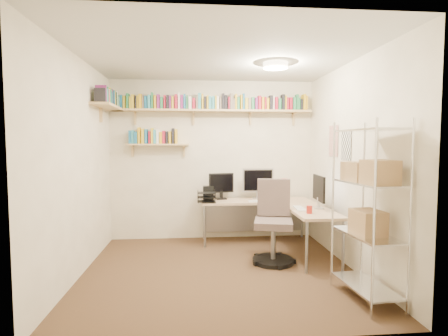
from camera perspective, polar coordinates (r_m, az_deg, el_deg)
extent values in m
plane|color=#402B1B|center=(4.34, -0.72, -16.42)|extent=(3.20, 3.20, 0.00)
cube|color=beige|center=(5.57, -1.87, 1.29)|extent=(3.20, 0.04, 2.50)
cube|color=beige|center=(4.27, -22.70, 0.15)|extent=(0.04, 3.00, 2.50)
cube|color=beige|center=(4.48, 20.12, 0.39)|extent=(0.04, 3.00, 2.50)
cube|color=beige|center=(2.58, 1.71, -1.85)|extent=(3.20, 0.04, 2.50)
cube|color=silver|center=(4.18, -0.75, 17.65)|extent=(3.20, 3.00, 0.04)
cube|color=silver|center=(4.98, 17.41, 4.24)|extent=(0.01, 0.30, 0.42)
cube|color=white|center=(4.61, 19.29, 3.61)|extent=(0.01, 0.28, 0.38)
cylinder|color=#FFEAC6|center=(4.47, 8.41, 16.19)|extent=(0.30, 0.30, 0.06)
cube|color=tan|center=(5.46, -1.81, 9.32)|extent=(3.05, 0.25, 0.03)
cube|color=tan|center=(5.16, -18.35, 9.43)|extent=(0.25, 1.00, 0.03)
cube|color=tan|center=(5.48, -10.74, 3.79)|extent=(0.95, 0.20, 0.02)
cube|color=tan|center=(5.58, -14.38, 8.36)|extent=(0.03, 0.20, 0.20)
cube|color=tan|center=(5.51, -5.00, 8.53)|extent=(0.03, 0.20, 0.20)
cube|color=tan|center=(5.58, 4.38, 8.48)|extent=(0.03, 0.20, 0.20)
cube|color=tan|center=(5.74, 11.37, 8.29)|extent=(0.03, 0.20, 0.20)
cube|color=#7A6A58|center=(5.59, -17.22, 10.32)|extent=(0.04, 0.11, 0.22)
cube|color=white|center=(5.58, -16.78, 10.10)|extent=(0.03, 0.12, 0.17)
cube|color=#1D6696|center=(5.57, -16.38, 10.27)|extent=(0.04, 0.12, 0.20)
cube|color=gold|center=(5.56, -15.91, 10.23)|extent=(0.04, 0.11, 0.19)
cube|color=#2A7E4A|center=(5.55, -15.40, 10.43)|extent=(0.03, 0.15, 0.23)
cube|color=gold|center=(5.54, -14.99, 10.20)|extent=(0.03, 0.14, 0.18)
cube|color=gold|center=(5.54, -14.62, 10.39)|extent=(0.04, 0.13, 0.21)
cube|color=black|center=(5.53, -14.17, 10.31)|extent=(0.02, 0.12, 0.20)
cube|color=gold|center=(5.53, -13.86, 10.34)|extent=(0.03, 0.11, 0.20)
cube|color=gold|center=(5.52, -13.45, 10.47)|extent=(0.04, 0.14, 0.22)
cube|color=#7A6A58|center=(5.52, -13.04, 10.41)|extent=(0.02, 0.13, 0.21)
cube|color=#1D6696|center=(5.51, -12.62, 10.35)|extent=(0.03, 0.13, 0.19)
cube|color=teal|center=(5.50, -12.09, 10.45)|extent=(0.04, 0.12, 0.21)
cube|color=#2A7E4A|center=(5.50, -11.63, 10.66)|extent=(0.03, 0.12, 0.25)
cube|color=gold|center=(5.49, -11.15, 10.46)|extent=(0.03, 0.12, 0.21)
cube|color=#7F226C|center=(5.49, -10.65, 10.55)|extent=(0.04, 0.12, 0.22)
cube|color=#2A7E4A|center=(5.48, -10.11, 10.35)|extent=(0.04, 0.11, 0.18)
cube|color=#B2172F|center=(5.48, -9.64, 10.50)|extent=(0.03, 0.13, 0.21)
cube|color=black|center=(5.48, -9.15, 10.53)|extent=(0.04, 0.12, 0.21)
cube|color=#7F226C|center=(5.47, -8.76, 10.48)|extent=(0.02, 0.13, 0.20)
cube|color=gold|center=(5.47, -8.35, 10.47)|extent=(0.03, 0.11, 0.20)
cube|color=#B2172F|center=(5.47, -7.82, 10.60)|extent=(0.04, 0.14, 0.22)
cube|color=white|center=(5.47, -7.33, 10.74)|extent=(0.03, 0.11, 0.25)
cube|color=#7F226C|center=(5.47, -6.89, 10.57)|extent=(0.04, 0.13, 0.21)
cube|color=#1D6696|center=(5.47, -6.44, 10.65)|extent=(0.03, 0.14, 0.23)
cube|color=#2A7E4A|center=(5.46, -6.06, 10.56)|extent=(0.02, 0.15, 0.21)
cube|color=white|center=(5.46, -5.56, 10.50)|extent=(0.04, 0.12, 0.20)
cube|color=#B2172F|center=(5.46, -4.95, 10.36)|extent=(0.04, 0.14, 0.17)
cube|color=#7A6A58|center=(5.46, -4.45, 10.51)|extent=(0.03, 0.12, 0.20)
cube|color=teal|center=(5.47, -4.02, 10.76)|extent=(0.04, 0.12, 0.25)
cube|color=gold|center=(5.47, -3.53, 10.71)|extent=(0.02, 0.14, 0.24)
cube|color=black|center=(5.47, -3.10, 10.50)|extent=(0.04, 0.11, 0.20)
cube|color=gold|center=(5.47, -2.71, 10.60)|extent=(0.02, 0.13, 0.21)
cube|color=teal|center=(5.47, -2.31, 10.52)|extent=(0.04, 0.14, 0.20)
cube|color=teal|center=(5.47, -1.78, 10.53)|extent=(0.03, 0.13, 0.20)
cube|color=gold|center=(5.47, -1.37, 10.57)|extent=(0.02, 0.15, 0.21)
cube|color=white|center=(5.48, -1.04, 10.55)|extent=(0.03, 0.14, 0.21)
cube|color=#7A6A58|center=(5.48, -0.59, 10.49)|extent=(0.03, 0.11, 0.19)
cube|color=black|center=(5.48, -0.17, 10.75)|extent=(0.04, 0.11, 0.25)
cube|color=black|center=(5.49, 0.28, 10.62)|extent=(0.04, 0.11, 0.22)
cube|color=#B2172F|center=(5.49, 0.78, 10.46)|extent=(0.02, 0.14, 0.19)
cube|color=#7A6A58|center=(5.50, 1.19, 10.74)|extent=(0.04, 0.12, 0.25)
cube|color=#7A6A58|center=(5.50, 1.57, 10.35)|extent=(0.03, 0.12, 0.17)
cube|color=gold|center=(5.50, 1.93, 10.70)|extent=(0.03, 0.12, 0.24)
cube|color=#2A7E4A|center=(5.51, 2.31, 10.44)|extent=(0.04, 0.12, 0.19)
cube|color=gold|center=(5.51, 2.79, 10.61)|extent=(0.02, 0.15, 0.23)
cube|color=#1D6696|center=(5.52, 3.16, 10.70)|extent=(0.03, 0.14, 0.25)
cube|color=gold|center=(5.52, 3.62, 10.36)|extent=(0.04, 0.13, 0.18)
cube|color=#7A6A58|center=(5.53, 4.14, 10.35)|extent=(0.04, 0.12, 0.18)
cube|color=#2A7E4A|center=(5.54, 4.67, 10.40)|extent=(0.04, 0.12, 0.19)
cube|color=#7F226C|center=(5.55, 5.22, 10.35)|extent=(0.04, 0.14, 0.19)
cube|color=#B2172F|center=(5.56, 5.75, 10.49)|extent=(0.04, 0.14, 0.22)
cube|color=gold|center=(5.57, 6.31, 10.39)|extent=(0.04, 0.11, 0.20)
cube|color=#B2172F|center=(5.58, 6.69, 10.37)|extent=(0.02, 0.13, 0.20)
cube|color=gold|center=(5.58, 7.05, 10.28)|extent=(0.04, 0.14, 0.18)
cube|color=black|center=(5.59, 7.55, 10.47)|extent=(0.04, 0.14, 0.22)
cube|color=white|center=(5.60, 8.03, 10.43)|extent=(0.02, 0.11, 0.22)
cube|color=#B2172F|center=(5.61, 8.44, 10.32)|extent=(0.04, 0.15, 0.20)
cube|color=#2A7E4A|center=(5.62, 8.98, 10.19)|extent=(0.04, 0.12, 0.18)
cube|color=black|center=(5.64, 9.55, 10.49)|extent=(0.04, 0.14, 0.24)
cube|color=gold|center=(5.65, 9.95, 10.38)|extent=(0.02, 0.12, 0.22)
cube|color=#B2172F|center=(5.66, 10.25, 10.23)|extent=(0.03, 0.12, 0.20)
cube|color=#B2172F|center=(5.67, 10.76, 10.21)|extent=(0.04, 0.12, 0.20)
cube|color=#2A7E4A|center=(5.68, 11.30, 10.20)|extent=(0.04, 0.15, 0.20)
cube|color=#2A7E4A|center=(5.70, 11.77, 10.40)|extent=(0.03, 0.12, 0.24)
cube|color=#2A7E4A|center=(5.71, 12.07, 10.12)|extent=(0.03, 0.11, 0.19)
cube|color=black|center=(5.72, 12.45, 10.01)|extent=(0.04, 0.11, 0.17)
cube|color=gold|center=(5.73, 12.85, 10.37)|extent=(0.03, 0.15, 0.25)
cube|color=gold|center=(5.74, 13.21, 10.23)|extent=(0.02, 0.13, 0.22)
cube|color=black|center=(4.76, -19.59, 11.14)|extent=(0.14, 0.04, 0.18)
cube|color=#7F226C|center=(4.81, -19.45, 11.33)|extent=(0.14, 0.03, 0.22)
cube|color=teal|center=(4.85, -19.32, 11.04)|extent=(0.14, 0.04, 0.18)
cube|color=#2A7E4A|center=(4.90, -19.18, 11.17)|extent=(0.14, 0.04, 0.22)
cube|color=#B2172F|center=(4.94, -19.04, 10.94)|extent=(0.15, 0.03, 0.19)
cube|color=white|center=(4.98, -18.93, 10.95)|extent=(0.14, 0.04, 0.20)
cube|color=#2A7E4A|center=(5.03, -18.79, 10.91)|extent=(0.15, 0.03, 0.20)
cube|color=gold|center=(5.06, -18.70, 11.01)|extent=(0.12, 0.03, 0.23)
cube|color=#1D6696|center=(5.09, -18.59, 10.69)|extent=(0.15, 0.03, 0.18)
cube|color=#2A7E4A|center=(5.13, -18.50, 10.90)|extent=(0.12, 0.03, 0.23)
cube|color=#7F226C|center=(5.18, -18.38, 10.88)|extent=(0.11, 0.03, 0.23)
cube|color=black|center=(5.22, -18.27, 10.83)|extent=(0.11, 0.04, 0.23)
cube|color=#1D6696|center=(5.26, -18.16, 10.75)|extent=(0.14, 0.03, 0.23)
cube|color=gold|center=(5.30, -18.07, 10.74)|extent=(0.15, 0.03, 0.23)
cube|color=gold|center=(5.33, -17.96, 10.35)|extent=(0.12, 0.03, 0.17)
cube|color=black|center=(5.36, -17.89, 10.55)|extent=(0.14, 0.02, 0.22)
cube|color=#1D6696|center=(5.40, -17.81, 10.66)|extent=(0.11, 0.04, 0.24)
cube|color=#2A7E4A|center=(5.44, -17.70, 10.53)|extent=(0.13, 0.03, 0.23)
cube|color=white|center=(5.48, -17.61, 10.57)|extent=(0.12, 0.04, 0.25)
cube|color=#2A7E4A|center=(5.52, -17.50, 10.27)|extent=(0.13, 0.03, 0.20)
cube|color=#1D6696|center=(5.56, -17.41, 10.12)|extent=(0.12, 0.03, 0.18)
cube|color=#B2172F|center=(5.59, -17.33, 10.05)|extent=(0.14, 0.03, 0.17)
cube|color=#1D6696|center=(5.54, -15.03, 4.89)|extent=(0.03, 0.14, 0.20)
cube|color=teal|center=(5.53, -14.63, 4.92)|extent=(0.04, 0.12, 0.20)
cube|color=#1D6696|center=(5.52, -14.14, 4.80)|extent=(0.04, 0.15, 0.18)
cube|color=gold|center=(5.52, -13.64, 5.16)|extent=(0.04, 0.11, 0.25)
cube|color=gold|center=(5.51, -13.06, 5.07)|extent=(0.04, 0.15, 0.23)
cube|color=#1D6696|center=(5.50, -12.56, 5.03)|extent=(0.04, 0.13, 0.22)
cube|color=#B2172F|center=(5.49, -12.01, 4.88)|extent=(0.03, 0.11, 0.19)
cube|color=gold|center=(5.49, -11.61, 5.15)|extent=(0.03, 0.14, 0.24)
cube|color=teal|center=(5.49, -11.20, 5.01)|extent=(0.04, 0.15, 0.21)
cube|color=white|center=(5.48, -10.75, 5.09)|extent=(0.04, 0.13, 0.22)
cube|color=gold|center=(5.48, -10.25, 4.86)|extent=(0.04, 0.14, 0.18)
cube|color=#B2172F|center=(5.47, -9.79, 4.97)|extent=(0.04, 0.12, 0.20)
cube|color=black|center=(5.47, -9.30, 4.92)|extent=(0.03, 0.12, 0.19)
cube|color=gold|center=(5.47, -8.79, 4.92)|extent=(0.03, 0.14, 0.19)
cube|color=black|center=(5.46, -8.30, 5.18)|extent=(0.04, 0.15, 0.23)
cube|color=gold|center=(5.46, -7.80, 5.12)|extent=(0.03, 0.13, 0.22)
cube|color=tan|center=(5.39, 5.28, -5.39)|extent=(1.68, 0.53, 0.04)
cube|color=tan|center=(4.75, 13.93, -6.77)|extent=(0.53, 1.15, 0.04)
cylinder|color=gray|center=(5.16, -3.13, -9.51)|extent=(0.04, 0.04, 0.62)
cylinder|color=gray|center=(5.59, -3.28, -8.46)|extent=(0.04, 0.04, 0.62)
cylinder|color=gray|center=(5.85, 12.62, -7.98)|extent=(0.04, 0.04, 0.62)
cylinder|color=gray|center=(4.27, 13.34, -12.50)|extent=(0.04, 0.04, 0.62)
cylinder|color=gray|center=(4.42, 18.89, -12.02)|extent=(0.04, 0.04, 0.62)
cube|color=gray|center=(5.66, 4.85, -7.84)|extent=(1.59, 0.02, 0.49)
cube|color=silver|center=(5.46, 5.56, -2.01)|extent=(0.49, 0.03, 0.37)
cube|color=black|center=(5.44, 5.59, -2.03)|extent=(0.44, 0.00, 0.32)
cube|color=black|center=(5.39, -0.45, -2.44)|extent=(0.39, 0.03, 0.30)
cube|color=black|center=(4.79, 15.22, -3.19)|extent=(0.03, 0.51, 0.34)
cube|color=silver|center=(4.78, 15.02, -3.19)|extent=(0.00, 0.46, 0.29)
cube|color=white|center=(5.24, 6.07, -5.40)|extent=(0.37, 0.11, 0.01)
cube|color=white|center=(4.75, 12.24, -6.46)|extent=(0.11, 0.35, 0.01)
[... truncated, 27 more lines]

